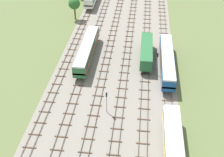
# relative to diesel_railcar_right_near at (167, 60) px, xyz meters

# --- Properties ---
(ground_plane) EXTENTS (480.00, 480.00, 0.00)m
(ground_plane) POSITION_rel_diesel_railcar_right_near_xyz_m (-11.98, 10.01, -2.60)
(ground_plane) COLOR #5B6B3D
(ballast_bed) EXTENTS (27.95, 176.00, 0.01)m
(ballast_bed) POSITION_rel_diesel_railcar_right_near_xyz_m (-11.98, 10.01, -2.59)
(ballast_bed) COLOR gray
(ballast_bed) RESTS_ON ground
(track_far_left) EXTENTS (2.40, 126.00, 0.29)m
(track_far_left) POSITION_rel_diesel_railcar_right_near_xyz_m (-23.95, 11.01, -2.46)
(track_far_left) COLOR #47382D
(track_far_left) RESTS_ON ground
(track_left) EXTENTS (2.40, 126.00, 0.29)m
(track_left) POSITION_rel_diesel_railcar_right_near_xyz_m (-19.16, 11.01, -2.46)
(track_left) COLOR #47382D
(track_left) RESTS_ON ground
(track_centre_left) EXTENTS (2.40, 126.00, 0.29)m
(track_centre_left) POSITION_rel_diesel_railcar_right_near_xyz_m (-14.37, 11.01, -2.46)
(track_centre_left) COLOR #47382D
(track_centre_left) RESTS_ON ground
(track_centre) EXTENTS (2.40, 126.00, 0.29)m
(track_centre) POSITION_rel_diesel_railcar_right_near_xyz_m (-9.58, 11.01, -2.46)
(track_centre) COLOR #47382D
(track_centre) RESTS_ON ground
(track_centre_right) EXTENTS (2.40, 126.00, 0.29)m
(track_centre_right) POSITION_rel_diesel_railcar_right_near_xyz_m (-4.79, 11.01, -2.46)
(track_centre_right) COLOR #47382D
(track_centre_right) RESTS_ON ground
(track_right) EXTENTS (2.40, 126.00, 0.29)m
(track_right) POSITION_rel_diesel_railcar_right_near_xyz_m (-0.00, 11.01, -2.46)
(track_right) COLOR #47382D
(track_right) RESTS_ON ground
(diesel_railcar_right_near) EXTENTS (2.96, 20.50, 3.80)m
(diesel_railcar_right_near) POSITION_rel_diesel_railcar_right_near_xyz_m (0.00, 0.00, 0.00)
(diesel_railcar_right_near) COLOR #194C8C
(diesel_railcar_right_near) RESTS_ON ground
(diesel_railcar_left_mid) EXTENTS (2.96, 20.50, 3.80)m
(diesel_railcar_left_mid) POSITION_rel_diesel_railcar_right_near_xyz_m (-19.16, 2.69, 0.00)
(diesel_railcar_left_mid) COLOR #286638
(diesel_railcar_left_mid) RESTS_ON ground
(freight_boxcar_centre_right_midfar) EXTENTS (2.87, 14.00, 3.60)m
(freight_boxcar_centre_right_midfar) POSITION_rel_diesel_railcar_right_near_xyz_m (-4.78, 3.95, -0.15)
(freight_boxcar_centre_right_midfar) COLOR #286638
(freight_boxcar_centre_right_midfar) RESTS_ON ground
(signal_post_nearest) EXTENTS (0.28, 0.47, 5.79)m
(signal_post_nearest) POSITION_rel_diesel_railcar_right_near_xyz_m (-2.40, -2.33, 1.05)
(signal_post_nearest) COLOR gray
(signal_post_nearest) RESTS_ON ground
(signal_post_near) EXTENTS (0.28, 0.47, 4.99)m
(signal_post_near) POSITION_rel_diesel_railcar_right_near_xyz_m (-11.98, -16.22, 0.60)
(signal_post_near) COLOR gray
(signal_post_near) RESTS_ON ground
(lineside_tree_2) EXTENTS (3.54, 3.54, 6.90)m
(lineside_tree_2) POSITION_rel_diesel_railcar_right_near_xyz_m (-27.02, 25.16, 2.48)
(lineside_tree_2) COLOR #4C331E
(lineside_tree_2) RESTS_ON ground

